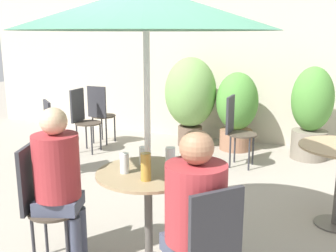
# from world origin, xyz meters

# --- Properties ---
(storefront_wall) EXTENTS (10.00, 0.06, 3.00)m
(storefront_wall) POSITION_xyz_m (0.00, 3.94, 1.50)
(storefront_wall) COLOR beige
(storefront_wall) RESTS_ON ground_plane
(cafe_table_near) EXTENTS (0.75, 0.75, 0.76)m
(cafe_table_near) POSITION_xyz_m (-0.10, 0.09, 0.59)
(cafe_table_near) COLOR #514C47
(cafe_table_near) RESTS_ON ground_plane
(bistro_chair_0) EXTENTS (0.42, 0.40, 0.94)m
(bistro_chair_0) POSITION_xyz_m (-0.86, -0.16, 0.55)
(bistro_chair_0) COLOR #42382D
(bistro_chair_0) RESTS_ON ground_plane
(bistro_chair_1) EXTENTS (0.44, 0.44, 0.94)m
(bistro_chair_1) POSITION_xyz_m (0.49, -0.45, 0.55)
(bistro_chair_1) COLOR #42382D
(bistro_chair_1) RESTS_ON ground_plane
(bistro_chair_2) EXTENTS (0.38, 0.38, 0.94)m
(bistro_chair_2) POSITION_xyz_m (-2.24, 2.51, 0.55)
(bistro_chair_2) COLOR #42382D
(bistro_chair_2) RESTS_ON ground_plane
(bistro_chair_3) EXTENTS (0.39, 0.38, 0.94)m
(bistro_chair_3) POSITION_xyz_m (0.01, 2.66, 0.55)
(bistro_chair_3) COLOR #42382D
(bistro_chair_3) RESTS_ON ground_plane
(bistro_chair_4) EXTENTS (0.44, 0.44, 0.94)m
(bistro_chair_4) POSITION_xyz_m (-2.00, 1.54, 0.55)
(bistro_chair_4) COLOR #42382D
(bistro_chair_4) RESTS_ON ground_plane
(bistro_chair_5) EXTENTS (0.38, 0.39, 0.94)m
(bistro_chair_5) POSITION_xyz_m (-2.20, 2.95, 0.55)
(bistro_chair_5) COLOR #42382D
(bistro_chair_5) RESTS_ON ground_plane
(seated_person_0) EXTENTS (0.39, 0.37, 1.22)m
(seated_person_0) POSITION_xyz_m (-0.72, -0.11, 0.72)
(seated_person_0) COLOR #42475B
(seated_person_0) RESTS_ON ground_plane
(seated_person_1) EXTENTS (0.45, 0.45, 1.21)m
(seated_person_1) POSITION_xyz_m (0.38, -0.35, 0.71)
(seated_person_1) COLOR #42475B
(seated_person_1) RESTS_ON ground_plane
(beer_glass_0) EXTENTS (0.06, 0.06, 0.14)m
(beer_glass_0) POSITION_xyz_m (-0.20, 0.22, 0.83)
(beer_glass_0) COLOR silver
(beer_glass_0) RESTS_ON cafe_table_near
(beer_glass_1) EXTENTS (0.06, 0.06, 0.14)m
(beer_glass_1) POSITION_xyz_m (-0.25, 0.01, 0.83)
(beer_glass_1) COLOR silver
(beer_glass_1) RESTS_ON cafe_table_near
(beer_glass_2) EXTENTS (0.07, 0.07, 0.19)m
(beer_glass_2) POSITION_xyz_m (-0.05, -0.07, 0.85)
(beer_glass_2) COLOR #B28433
(beer_glass_2) RESTS_ON cafe_table_near
(beer_glass_3) EXTENTS (0.07, 0.07, 0.19)m
(beer_glass_3) POSITION_xyz_m (0.06, 0.11, 0.85)
(beer_glass_3) COLOR silver
(beer_glass_3) RESTS_ON cafe_table_near
(potted_plant_0) EXTENTS (0.79, 0.79, 1.38)m
(potted_plant_0) POSITION_xyz_m (-0.85, 3.38, 0.80)
(potted_plant_0) COLOR brown
(potted_plant_0) RESTS_ON ground_plane
(potted_plant_1) EXTENTS (0.63, 0.63, 1.17)m
(potted_plant_1) POSITION_xyz_m (-0.13, 3.43, 0.64)
(potted_plant_1) COLOR #93664C
(potted_plant_1) RESTS_ON ground_plane
(potted_plant_2) EXTENTS (0.57, 0.57, 1.30)m
(potted_plant_2) POSITION_xyz_m (0.93, 3.34, 0.69)
(potted_plant_2) COLOR slate
(potted_plant_2) RESTS_ON ground_plane
(umbrella) EXTENTS (1.76, 1.76, 2.02)m
(umbrella) POSITION_xyz_m (-0.10, 0.09, 1.88)
(umbrella) COLOR silver
(umbrella) RESTS_ON ground_plane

